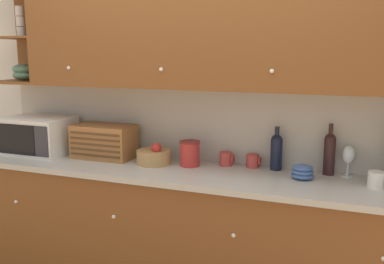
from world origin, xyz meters
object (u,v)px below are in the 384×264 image
second_wine_bottle (276,150)px  wine_bottle (330,152)px  storage_canister (190,153)px  mug_patterned_third (226,159)px  mug_blue_second (253,161)px  mug (376,180)px  microwave (38,135)px  wine_glass (348,156)px  fruit_basket (154,156)px  bread_box (104,141)px  bowl_stack_on_counter (303,172)px

second_wine_bottle → wine_bottle: (0.34, 0.00, 0.02)m
storage_canister → mug_patterned_third: 0.26m
storage_canister → mug_blue_second: (0.43, 0.12, -0.04)m
mug_patterned_third → mug: bearing=-10.5°
microwave → second_wine_bottle: second_wine_bottle is taller
storage_canister → wine_glass: bearing=6.1°
microwave → storage_canister: microwave is taller
microwave → wine_bottle: wine_bottle is taller
storage_canister → wine_glass: 1.06m
fruit_basket → storage_canister: 0.27m
bread_box → mug: bread_box is taller
wine_glass → storage_canister: bearing=-173.9°
microwave → bowl_stack_on_counter: (2.04, 0.03, -0.10)m
storage_canister → microwave: bearing=-176.8°
microwave → fruit_basket: bearing=2.0°
mug_blue_second → wine_glass: (0.62, -0.01, 0.09)m
bowl_stack_on_counter → fruit_basket: bearing=179.7°
fruit_basket → wine_bottle: bearing=7.4°
bowl_stack_on_counter → mug_patterned_third: bearing=165.3°
storage_canister → second_wine_bottle: (0.59, 0.12, 0.05)m
fruit_basket → bowl_stack_on_counter: (1.05, -0.00, -0.01)m
fruit_basket → bowl_stack_on_counter: size_ratio=1.72×
microwave → mug_patterned_third: (1.50, 0.17, -0.10)m
wine_glass → bowl_stack_on_counter: bearing=-150.1°
mug_blue_second → second_wine_bottle: bearing=-1.1°
bread_box → fruit_basket: 0.44m
bread_box → mug_blue_second: bearing=6.4°
second_wine_bottle → fruit_basket: bearing=-169.9°
microwave → wine_glass: 2.32m
mug_patterned_third → mug_blue_second: (0.19, 0.02, -0.00)m
storage_canister → bowl_stack_on_counter: 0.79m
bread_box → mug: bearing=-2.2°
wine_bottle → wine_glass: 0.12m
bread_box → wine_bottle: bearing=4.4°
bread_box → mug_blue_second: bread_box is taller
wine_bottle → mug: bearing=-35.2°
mug_blue_second → second_wine_bottle: 0.18m
microwave → fruit_basket: (1.00, 0.03, -0.09)m
microwave → wine_glass: (2.31, 0.18, -0.00)m
mug_patterned_third → second_wine_bottle: 0.36m
fruit_basket → mug_patterned_third: (0.50, 0.14, -0.01)m
fruit_basket → mug_blue_second: (0.69, 0.16, -0.01)m
mug_patterned_third → mug_blue_second: 0.19m
wine_bottle → mug: 0.36m
wine_bottle → bread_box: bearing=-175.6°
microwave → mug: microwave is taller
second_wine_bottle → mug_patterned_third: bearing=-177.7°
bread_box → wine_bottle: size_ratio=1.34×
second_wine_bottle → storage_canister: bearing=-168.9°
microwave → bowl_stack_on_counter: size_ratio=3.58×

